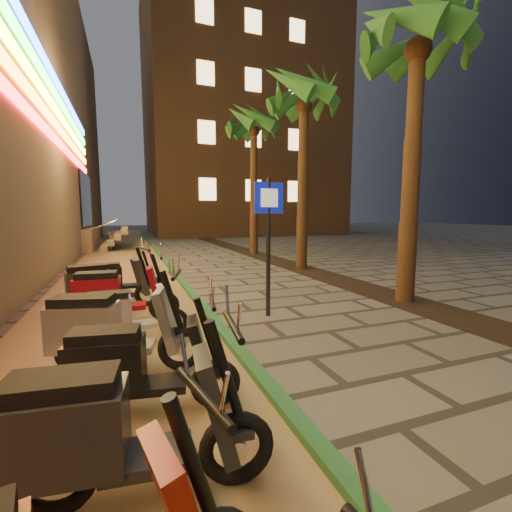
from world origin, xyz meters
name	(u,v)px	position (x,y,z in m)	size (l,w,h in m)	color
ground	(311,358)	(0.00, 0.00, 0.00)	(120.00, 120.00, 0.00)	#474442
parking_strip	(121,266)	(-2.60, 10.00, 0.01)	(3.40, 60.00, 0.01)	#8C7251
green_curb	(166,263)	(-0.90, 10.00, 0.05)	(0.18, 60.00, 0.10)	#235F33
planting_strip	(332,278)	(3.60, 5.00, 0.01)	(1.20, 40.00, 0.02)	black
apartment_block	(236,114)	(9.00, 32.00, 12.50)	(18.00, 16.06, 25.00)	brown
palm_b	(418,47)	(3.60, 2.00, 5.51)	(2.97, 3.02, 6.66)	#472D19
palm_c	(304,105)	(3.60, 7.00, 5.73)	(2.97, 3.02, 6.91)	#472D19
palm_d	(254,131)	(3.60, 12.00, 5.94)	(2.97, 3.02, 7.16)	#472D19
pedestrian_sign	(269,228)	(0.21, 2.06, 1.73)	(0.59, 0.10, 2.67)	black
scooter_3	(110,431)	(-2.49, -1.67, 0.55)	(1.81, 0.70, 1.27)	black
scooter_4	(134,367)	(-2.32, -0.59, 0.51)	(1.68, 0.72, 1.18)	black
scooter_5	(108,330)	(-2.60, 0.49, 0.57)	(1.85, 0.92, 1.31)	black
scooter_6	(125,314)	(-2.41, 1.47, 0.47)	(1.54, 0.54, 1.08)	black
scooter_7	(114,295)	(-2.59, 2.53, 0.55)	(1.82, 0.66, 1.28)	black
scooter_8	(104,285)	(-2.82, 3.43, 0.57)	(1.86, 0.88, 1.31)	black
scooter_9	(118,279)	(-2.58, 4.57, 0.48)	(1.59, 0.55, 1.12)	black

